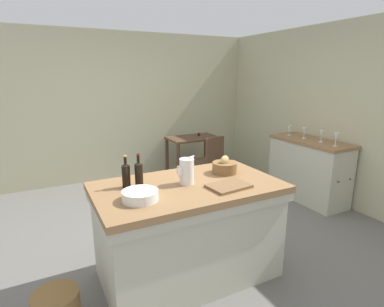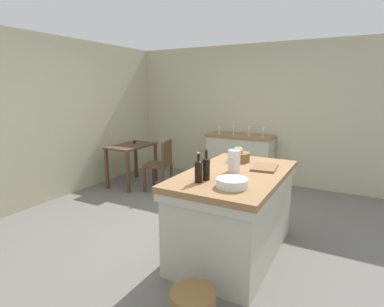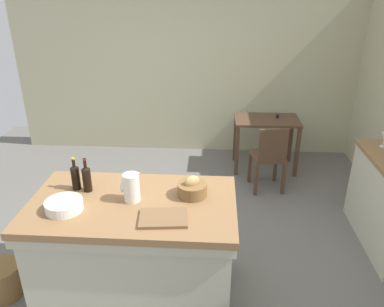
{
  "view_description": "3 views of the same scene",
  "coord_description": "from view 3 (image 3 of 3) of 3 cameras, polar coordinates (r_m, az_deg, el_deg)",
  "views": [
    {
      "loc": [
        -1.36,
        -2.96,
        1.88
      ],
      "look_at": [
        0.3,
        0.26,
        0.94
      ],
      "focal_mm": 28.79,
      "sensor_mm": 36.0,
      "label": 1
    },
    {
      "loc": [
        -3.13,
        -1.71,
        1.78
      ],
      "look_at": [
        0.26,
        0.15,
        0.95
      ],
      "focal_mm": 28.36,
      "sensor_mm": 36.0,
      "label": 2
    },
    {
      "loc": [
        0.44,
        -3.2,
        2.52
      ],
      "look_at": [
        0.23,
        0.13,
        1.01
      ],
      "focal_mm": 35.5,
      "sensor_mm": 36.0,
      "label": 3
    }
  ],
  "objects": [
    {
      "name": "wine_bottle_amber",
      "position": [
        3.32,
        -17.1,
        -3.31
      ],
      "size": [
        0.07,
        0.07,
        0.29
      ],
      "color": "black",
      "rests_on": "island_table"
    },
    {
      "name": "wine_bottle_dark",
      "position": [
        3.26,
        -15.53,
        -3.56
      ],
      "size": [
        0.07,
        0.07,
        0.3
      ],
      "color": "black",
      "rests_on": "island_table"
    },
    {
      "name": "ground_plane",
      "position": [
        4.09,
        -3.39,
        -13.67
      ],
      "size": [
        6.76,
        6.76,
        0.0
      ],
      "primitive_type": "plane",
      "color": "#66635E"
    },
    {
      "name": "writing_desk",
      "position": [
        5.5,
        11.1,
        3.89
      ],
      "size": [
        0.91,
        0.57,
        0.81
      ],
      "color": "#513826",
      "rests_on": "ground"
    },
    {
      "name": "wooden_chair",
      "position": [
        4.94,
        11.51,
        -0.37
      ],
      "size": [
        0.46,
        0.46,
        0.9
      ],
      "color": "#513826",
      "rests_on": "ground"
    },
    {
      "name": "wall_back",
      "position": [
        5.94,
        -0.64,
        12.52
      ],
      "size": [
        5.32,
        0.12,
        2.6
      ],
      "primitive_type": "cube",
      "color": "#B7B28E",
      "rests_on": "ground"
    },
    {
      "name": "bread_basket",
      "position": [
        3.1,
        0.01,
        -5.28
      ],
      "size": [
        0.24,
        0.24,
        0.18
      ],
      "color": "brown",
      "rests_on": "island_table"
    },
    {
      "name": "cutting_board",
      "position": [
        2.85,
        -4.33,
        -9.63
      ],
      "size": [
        0.38,
        0.29,
        0.02
      ],
      "primitive_type": "cube",
      "rotation": [
        0.0,
        0.0,
        0.1
      ],
      "color": "brown",
      "rests_on": "island_table"
    },
    {
      "name": "wicker_hamper",
      "position": [
        3.86,
        -26.67,
        -16.69
      ],
      "size": [
        0.35,
        0.35,
        0.29
      ],
      "primitive_type": "cylinder",
      "color": "brown",
      "rests_on": "ground"
    },
    {
      "name": "wash_bowl",
      "position": [
        3.09,
        -18.68,
        -7.4
      ],
      "size": [
        0.29,
        0.29,
        0.08
      ],
      "primitive_type": "cylinder",
      "color": "white",
      "rests_on": "island_table"
    },
    {
      "name": "island_table",
      "position": [
        3.33,
        -8.5,
        -13.39
      ],
      "size": [
        1.66,
        0.97,
        0.92
      ],
      "color": "olive",
      "rests_on": "ground"
    },
    {
      "name": "pitcher",
      "position": [
        3.05,
        -9.1,
        -5.02
      ],
      "size": [
        0.17,
        0.13,
        0.28
      ],
      "color": "white",
      "rests_on": "island_table"
    }
  ]
}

